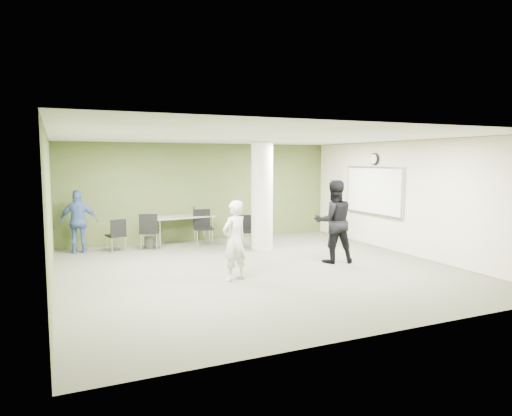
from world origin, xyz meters
name	(u,v)px	position (x,y,z in m)	size (l,w,h in m)	color
floor	(258,269)	(0.00, 0.00, 0.00)	(8.00, 8.00, 0.00)	#545543
ceiling	(258,137)	(0.00, 0.00, 2.80)	(8.00, 8.00, 0.00)	white
wall_back	(202,192)	(0.00, 4.00, 1.40)	(8.00, 0.02, 2.80)	#4F5628
wall_left	(50,213)	(-4.00, 0.00, 1.40)	(0.02, 8.00, 2.80)	#4F5628
wall_right_cream	(407,198)	(4.00, 0.00, 1.40)	(0.02, 8.00, 2.80)	beige
column	(262,196)	(1.00, 2.00, 1.40)	(0.56, 0.56, 2.80)	silver
whiteboard	(373,191)	(3.92, 1.20, 1.50)	(0.05, 2.30, 1.30)	silver
wall_clock	(374,159)	(3.92, 1.20, 2.35)	(0.06, 0.32, 0.32)	black
folding_table	(183,218)	(-0.70, 3.51, 0.74)	(1.72, 0.89, 1.04)	gray
wastebasket	(149,242)	(-1.67, 3.36, 0.14)	(0.25, 0.25, 0.29)	#4C4C4C
chair_back_left	(117,233)	(-2.52, 3.14, 0.49)	(0.51, 0.51, 0.84)	black
chair_back_right	(149,229)	(-1.74, 3.00, 0.56)	(0.60, 0.60, 0.96)	black
chair_table_left	(203,224)	(-0.26, 3.13, 0.57)	(0.54, 0.54, 0.98)	black
chair_table_right	(245,228)	(0.77, 2.58, 0.48)	(0.51, 0.51, 0.83)	black
woman_white	(235,241)	(-0.78, -0.62, 0.78)	(0.57, 0.37, 1.56)	silver
man_black	(334,221)	(1.84, -0.07, 0.94)	(0.91, 0.71, 1.87)	black
man_blue	(79,221)	(-3.40, 3.40, 0.79)	(0.93, 0.39, 1.59)	#405E9F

